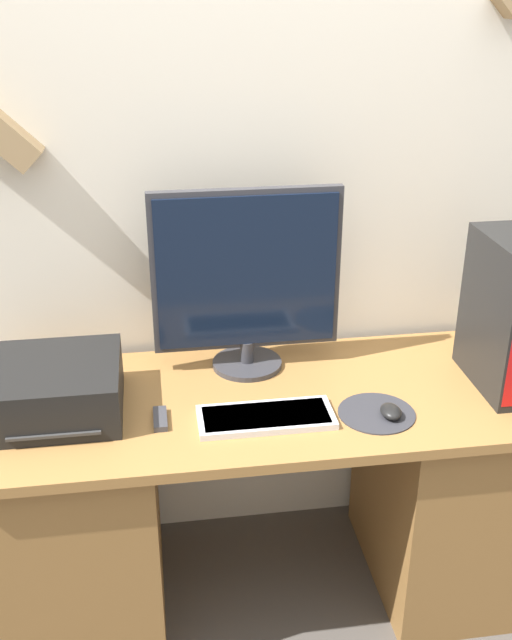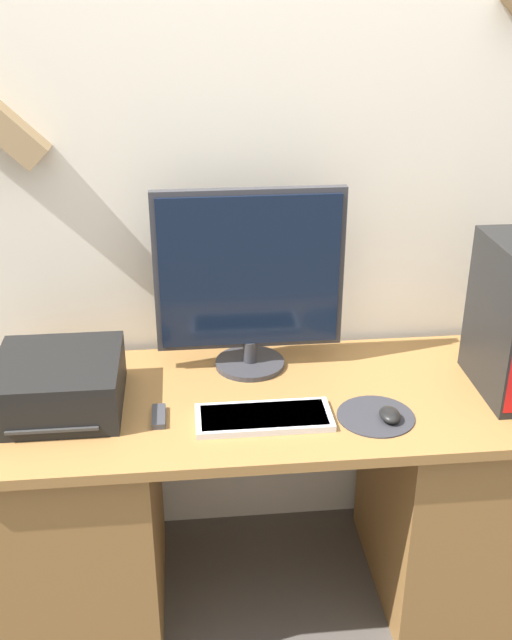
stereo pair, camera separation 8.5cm
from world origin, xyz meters
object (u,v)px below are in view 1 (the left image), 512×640
at_px(mouse, 391,411).
at_px(printer, 58,389).
at_px(monitor, 246,278).
at_px(computer_tower, 510,315).
at_px(remote_control, 160,419).
at_px(keyboard, 266,417).

xyz_separation_m(mouse, printer, (-0.88, 0.16, 0.05)).
distance_m(monitor, computer_tower, 0.75).
relative_size(mouse, computer_tower, 0.17).
height_order(monitor, printer, monitor).
height_order(mouse, remote_control, mouse).
bearing_deg(monitor, printer, -161.23).
bearing_deg(printer, monitor, 18.77).
height_order(monitor, remote_control, monitor).
bearing_deg(monitor, mouse, -45.37).
xyz_separation_m(keyboard, mouse, (0.33, -0.04, 0.01)).
distance_m(mouse, computer_tower, 0.44).
distance_m(monitor, keyboard, 0.42).
bearing_deg(mouse, printer, 169.48).
relative_size(monitor, computer_tower, 1.25).
bearing_deg(keyboard, monitor, 91.55).
bearing_deg(printer, keyboard, -13.12).
relative_size(keyboard, remote_control, 3.43).
height_order(monitor, mouse, monitor).
bearing_deg(mouse, keyboard, 173.84).
relative_size(mouse, remote_control, 0.73).
distance_m(monitor, mouse, 0.56).
height_order(mouse, computer_tower, computer_tower).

